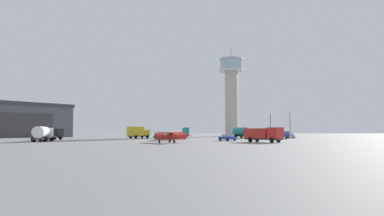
% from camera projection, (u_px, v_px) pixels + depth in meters
% --- Properties ---
extents(ground_plane, '(400.00, 400.00, 0.00)m').
position_uv_depth(ground_plane, '(177.00, 143.00, 61.63)').
color(ground_plane, slate).
extents(control_tower, '(9.10, 9.10, 33.62)m').
position_uv_depth(control_tower, '(231.00, 89.00, 129.66)').
color(control_tower, '#B2AD9E').
rests_on(control_tower, ground_plane).
extents(hangar, '(36.64, 37.70, 10.85)m').
position_uv_depth(hangar, '(11.00, 120.00, 108.91)').
color(hangar, '#4C5159').
rests_on(hangar, ground_plane).
extents(airplane_red, '(7.02, 8.79, 2.71)m').
position_uv_depth(airplane_red, '(171.00, 136.00, 60.29)').
color(airplane_red, red).
rests_on(airplane_red, ground_plane).
extents(airplane_blue, '(7.64, 9.74, 2.86)m').
position_uv_depth(airplane_blue, '(277.00, 134.00, 83.89)').
color(airplane_blue, '#2847A8').
rests_on(airplane_blue, ground_plane).
extents(airplane_orange, '(7.13, 9.10, 2.70)m').
position_uv_depth(airplane_orange, '(172.00, 135.00, 76.07)').
color(airplane_orange, orange).
rests_on(airplane_orange, ground_plane).
extents(truck_flatbed_black, '(5.00, 6.14, 2.61)m').
position_uv_depth(truck_flatbed_black, '(54.00, 134.00, 79.28)').
color(truck_flatbed_black, '#38383D').
rests_on(truck_flatbed_black, ground_plane).
extents(truck_box_yellow, '(5.99, 6.34, 3.21)m').
position_uv_depth(truck_box_yellow, '(138.00, 132.00, 94.11)').
color(truck_box_yellow, '#38383D').
rests_on(truck_box_yellow, ground_plane).
extents(truck_fuel_tanker_white, '(3.72, 7.30, 2.95)m').
position_uv_depth(truck_fuel_tanker_white, '(43.00, 133.00, 66.38)').
color(truck_fuel_tanker_white, '#38383D').
rests_on(truck_fuel_tanker_white, ground_plane).
extents(truck_box_red, '(6.57, 6.81, 2.72)m').
position_uv_depth(truck_box_red, '(263.00, 134.00, 62.22)').
color(truck_box_red, '#38383D').
rests_on(truck_box_red, ground_plane).
extents(truck_fuel_tanker_teal, '(5.56, 6.39, 3.04)m').
position_uv_depth(truck_fuel_tanker_teal, '(243.00, 132.00, 94.59)').
color(truck_fuel_tanker_teal, '#38383D').
rests_on(truck_fuel_tanker_teal, ground_plane).
extents(car_blue, '(3.54, 4.74, 1.37)m').
position_uv_depth(car_blue, '(227.00, 137.00, 72.02)').
color(car_blue, '#2847A8').
rests_on(car_blue, ground_plane).
extents(car_silver, '(2.61, 4.24, 1.37)m').
position_uv_depth(car_silver, '(290.00, 136.00, 95.29)').
color(car_silver, '#B7BABF').
rests_on(car_silver, ground_plane).
extents(light_post_west, '(0.44, 0.44, 8.15)m').
position_uv_depth(light_post_west, '(270.00, 122.00, 112.46)').
color(light_post_west, '#38383D').
rests_on(light_post_west, ground_plane).
extents(light_post_east, '(0.44, 0.44, 8.21)m').
position_uv_depth(light_post_east, '(290.00, 122.00, 106.47)').
color(light_post_east, '#38383D').
rests_on(light_post_east, ground_plane).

